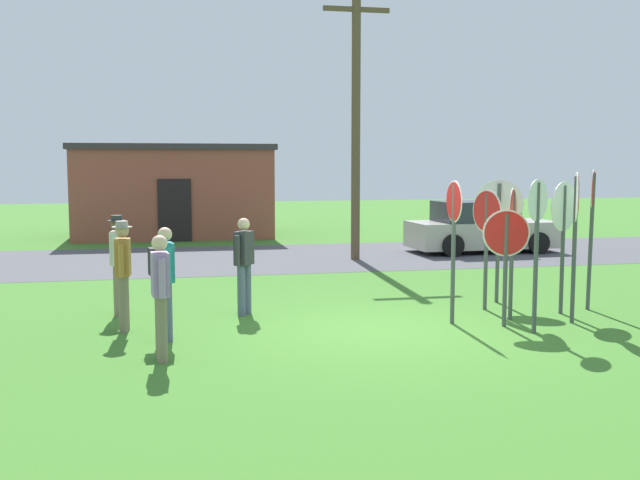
{
  "coord_description": "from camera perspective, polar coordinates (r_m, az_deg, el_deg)",
  "views": [
    {
      "loc": [
        -3.3,
        -11.23,
        2.64
      ],
      "look_at": [
        -0.62,
        1.51,
        1.3
      ],
      "focal_mm": 42.32,
      "sensor_mm": 36.0,
      "label": 1
    }
  ],
  "objects": [
    {
      "name": "stop_sign_center_cluster",
      "position": [
        14.27,
        19.86,
        1.7
      ],
      "size": [
        0.4,
        0.56,
        2.52
      ],
      "color": "#474C4C",
      "rests_on": "ground"
    },
    {
      "name": "person_near_signs",
      "position": [
        13.1,
        -5.76,
        -1.56
      ],
      "size": [
        0.38,
        0.49,
        1.69
      ],
      "color": "#4C5670",
      "rests_on": "ground"
    },
    {
      "name": "person_in_teal",
      "position": [
        10.22,
        -11.97,
        -3.76
      ],
      "size": [
        0.25,
        0.57,
        1.69
      ],
      "color": "#7A6B56",
      "rests_on": "ground"
    },
    {
      "name": "ground_plane",
      "position": [
        12.0,
        4.41,
        -6.85
      ],
      "size": [
        80.0,
        80.0,
        0.0
      ],
      "primitive_type": "plane",
      "color": "#3D7528"
    },
    {
      "name": "stop_sign_rear_left",
      "position": [
        13.74,
        17.92,
        1.25
      ],
      "size": [
        0.74,
        0.46,
        2.31
      ],
      "color": "#474C4C",
      "rests_on": "ground"
    },
    {
      "name": "stop_sign_leaning_left",
      "position": [
        12.98,
        18.76,
        1.49
      ],
      "size": [
        0.37,
        0.74,
        2.49
      ],
      "color": "#474C4C",
      "rests_on": "ground"
    },
    {
      "name": "stop_sign_low_front",
      "position": [
        12.02,
        16.06,
        0.67
      ],
      "size": [
        0.53,
        0.39,
        2.39
      ],
      "color": "#474C4C",
      "rests_on": "ground"
    },
    {
      "name": "stop_sign_rear_right",
      "position": [
        14.5,
        13.35,
        1.65
      ],
      "size": [
        0.85,
        0.37,
        2.33
      ],
      "color": "#474C4C",
      "rests_on": "ground"
    },
    {
      "name": "utility_pole",
      "position": [
        20.52,
        2.73,
        9.16
      ],
      "size": [
        1.8,
        0.24,
        7.28
      ],
      "color": "brown",
      "rests_on": "ground"
    },
    {
      "name": "stop_sign_far_back",
      "position": [
        13.76,
        12.47,
        0.91
      ],
      "size": [
        0.22,
        0.76,
        2.17
      ],
      "color": "#474C4C",
      "rests_on": "ground"
    },
    {
      "name": "stop_sign_nearest",
      "position": [
        12.42,
        13.88,
        -0.56
      ],
      "size": [
        0.73,
        0.2,
        1.89
      ],
      "color": "#474C4C",
      "rests_on": "ground"
    },
    {
      "name": "person_in_dark_shirt",
      "position": [
        13.5,
        -15.05,
        -1.37
      ],
      "size": [
        0.31,
        0.57,
        1.74
      ],
      "color": "#7A6B56",
      "rests_on": "ground"
    },
    {
      "name": "stop_sign_tallest",
      "position": [
        12.96,
        14.35,
        0.79
      ],
      "size": [
        0.48,
        0.72,
        2.22
      ],
      "color": "#474C4C",
      "rests_on": "ground"
    },
    {
      "name": "person_with_sunhat",
      "position": [
        11.41,
        -11.7,
        -2.6
      ],
      "size": [
        0.39,
        0.56,
        1.69
      ],
      "color": "#4C5670",
      "rests_on": "ground"
    },
    {
      "name": "street_asphalt",
      "position": [
        21.08,
        -2.79,
        -1.31
      ],
      "size": [
        60.0,
        6.4,
        0.01
      ],
      "primitive_type": "cube",
      "color": "#4C4C51",
      "rests_on": "ground"
    },
    {
      "name": "person_in_blue",
      "position": [
        12.16,
        -14.67,
        -2.14
      ],
      "size": [
        0.31,
        0.57,
        1.74
      ],
      "color": "#7A6B56",
      "rests_on": "ground"
    },
    {
      "name": "building_background",
      "position": [
        27.88,
        -11.04,
        3.72
      ],
      "size": [
        6.97,
        4.75,
        3.27
      ],
      "color": "brown",
      "rests_on": "ground"
    },
    {
      "name": "stop_sign_leaning_right",
      "position": [
        12.44,
        10.07,
        0.93
      ],
      "size": [
        0.07,
        0.68,
        2.35
      ],
      "color": "#474C4C",
      "rests_on": "ground"
    },
    {
      "name": "parked_car_on_street",
      "position": [
        22.8,
        12.03,
        0.84
      ],
      "size": [
        4.35,
        2.12,
        1.51
      ],
      "color": "#B7B2A3",
      "rests_on": "ground"
    }
  ]
}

